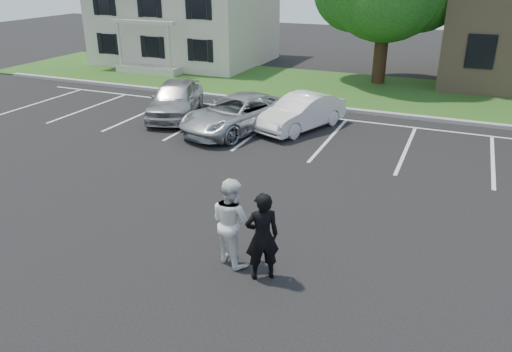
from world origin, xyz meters
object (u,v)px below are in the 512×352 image
at_px(car_white_sedan, 301,112).
at_px(car_silver_west, 176,99).
at_px(man_white_shirt, 231,221).
at_px(man_black_suit, 262,237).
at_px(car_silver_minivan, 238,114).
at_px(house, 185,1).

bearing_deg(car_white_sedan, car_silver_west, -154.95).
bearing_deg(car_white_sedan, man_white_shirt, -59.49).
relative_size(man_black_suit, car_silver_minivan, 0.39).
height_order(car_silver_west, car_silver_minivan, car_silver_west).
bearing_deg(man_black_suit, house, -91.24).
bearing_deg(car_white_sedan, man_black_suit, -55.14).
distance_m(house, car_silver_west, 13.46).
height_order(man_black_suit, man_white_shirt, man_white_shirt).
height_order(house, man_black_suit, house).
distance_m(man_black_suit, car_silver_west, 12.45).
distance_m(house, car_white_sedan, 16.44).
bearing_deg(man_white_shirt, car_silver_west, -28.10).
bearing_deg(man_white_shirt, car_silver_minivan, -41.22).
xyz_separation_m(man_white_shirt, car_white_sedan, (-1.61, 9.67, -0.31)).
height_order(car_silver_minivan, car_white_sedan, car_silver_minivan).
bearing_deg(man_black_suit, car_white_sedan, -111.03).
relative_size(man_white_shirt, car_white_sedan, 0.48).
bearing_deg(car_silver_west, man_black_suit, -69.07).
distance_m(car_silver_west, car_white_sedan, 5.47).
bearing_deg(man_white_shirt, man_black_suit, -175.89).
xyz_separation_m(man_black_suit, car_white_sedan, (-2.45, 9.99, -0.29)).
distance_m(man_white_shirt, car_silver_minivan, 9.32).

